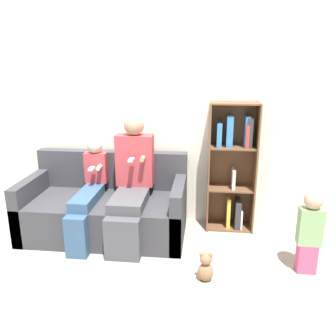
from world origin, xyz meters
The scene contains 8 objects.
ground_plane centered at (0.00, 0.00, 0.00)m, with size 14.00×14.00×0.00m, color #9E9384.
back_wall centered at (0.00, 1.03, 1.27)m, with size 10.00×0.06×2.55m.
couch centered at (-0.24, 0.55, 0.28)m, with size 1.78×0.90×0.88m.
adult_seated centered at (0.08, 0.48, 0.68)m, with size 0.41×0.87×1.33m.
child_seated centered at (-0.39, 0.41, 0.53)m, with size 0.25×0.88×1.05m.
toddler_standing centered at (1.82, -0.02, 0.42)m, with size 0.21×0.17×0.80m.
bookshelf centered at (1.18, 0.86, 0.76)m, with size 0.53×0.31×1.47m.
teddy_bear centered at (0.90, -0.28, 0.13)m, with size 0.14×0.12×0.29m.
Camera 1 is at (0.87, -3.06, 1.89)m, focal length 38.00 mm.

